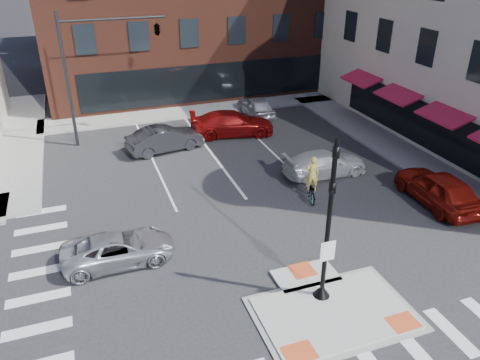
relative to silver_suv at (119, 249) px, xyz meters
name	(u,v)px	position (x,y,z in m)	size (l,w,h in m)	color
ground	(327,305)	(6.46, -5.00, -0.61)	(120.00, 120.00, 0.00)	#28282B
refuge_island	(330,309)	(6.46, -5.26, -0.56)	(5.40, 4.65, 0.13)	gray
sidewalk_e	(404,153)	(17.26, 5.00, -0.54)	(3.00, 24.00, 0.15)	gray
sidewalk_n	(219,107)	(9.46, 17.00, -0.54)	(26.00, 3.00, 0.15)	gray
building_far_left	(88,1)	(2.46, 47.00, 4.39)	(10.00, 12.00, 10.00)	slate
signal_pole	(327,243)	(6.46, -4.60, 1.74)	(0.60, 0.60, 5.98)	black
mast_arm_signal	(133,39)	(2.99, 13.00, 5.59)	(6.10, 2.24, 8.00)	black
silver_suv	(119,249)	(0.00, 0.00, 0.00)	(2.04, 4.41, 1.23)	#BBBDC3
red_sedan	(439,188)	(14.96, -0.48, 0.22)	(1.97, 4.90, 1.67)	maroon
white_pickup	(325,163)	(11.42, 4.17, 0.06)	(1.88, 4.62, 1.34)	silver
bg_car_dark	(165,139)	(3.96, 10.37, 0.14)	(1.60, 4.57, 1.51)	#2A2A30
bg_car_silver	(256,106)	(11.46, 14.44, 0.11)	(1.70, 4.22, 1.44)	silver
bg_car_red	(232,124)	(8.62, 11.45, 0.17)	(2.20, 5.42, 1.57)	maroon
cyclist	(311,185)	(9.46, 2.00, 0.16)	(1.17, 1.93, 2.28)	#3F3F44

